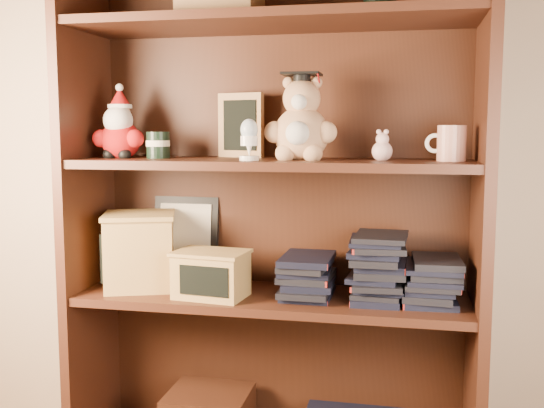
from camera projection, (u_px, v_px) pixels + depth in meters
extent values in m
cube|color=tan|center=(336.00, 60.00, 1.96)|extent=(3.00, 0.04, 2.50)
cube|color=#3D1D11|center=(88.00, 206.00, 1.97)|extent=(0.03, 0.35, 1.60)
cube|color=#3D1D11|center=(481.00, 216.00, 1.73)|extent=(0.03, 0.35, 1.60)
cube|color=#391B0F|center=(283.00, 204.00, 2.01)|extent=(1.20, 0.02, 1.60)
cube|color=#3D1D11|center=(272.00, 22.00, 1.79)|extent=(1.14, 0.33, 0.02)
cube|color=#3D1D11|center=(272.00, 298.00, 1.89)|extent=(1.14, 0.33, 0.02)
cube|color=#3D1D11|center=(272.00, 164.00, 1.84)|extent=(1.14, 0.33, 0.02)
sphere|color=#A50F0F|center=(121.00, 140.00, 1.93)|extent=(0.12, 0.12, 0.12)
sphere|color=#A50F0F|center=(101.00, 138.00, 1.92)|extent=(0.05, 0.05, 0.05)
sphere|color=#A50F0F|center=(135.00, 139.00, 1.90)|extent=(0.05, 0.05, 0.05)
sphere|color=black|center=(109.00, 154.00, 1.91)|extent=(0.04, 0.04, 0.04)
sphere|color=black|center=(125.00, 154.00, 1.90)|extent=(0.04, 0.04, 0.04)
sphere|color=white|center=(118.00, 120.00, 1.91)|extent=(0.09, 0.09, 0.09)
sphere|color=#D8B293|center=(120.00, 114.00, 1.92)|extent=(0.06, 0.06, 0.06)
cone|color=#A50F0F|center=(120.00, 97.00, 1.91)|extent=(0.07, 0.07, 0.06)
sphere|color=white|center=(119.00, 88.00, 1.91)|extent=(0.02, 0.02, 0.02)
cylinder|color=white|center=(120.00, 106.00, 1.91)|extent=(0.07, 0.07, 0.01)
cylinder|color=black|center=(158.00, 145.00, 1.90)|extent=(0.07, 0.07, 0.08)
cylinder|color=beige|center=(158.00, 143.00, 1.90)|extent=(0.07, 0.07, 0.02)
cube|color=#9E7547|center=(241.00, 125.00, 1.96)|extent=(0.15, 0.06, 0.20)
cube|color=black|center=(240.00, 125.00, 1.95)|extent=(0.11, 0.04, 0.15)
cube|color=#9E7547|center=(244.00, 152.00, 2.00)|extent=(0.08, 0.08, 0.01)
cylinder|color=white|center=(249.00, 158.00, 1.77)|extent=(0.05, 0.05, 0.01)
cone|color=white|center=(249.00, 149.00, 1.77)|extent=(0.02, 0.02, 0.04)
cylinder|color=white|center=(249.00, 141.00, 1.77)|extent=(0.05, 0.05, 0.03)
ellipsoid|color=silver|center=(249.00, 130.00, 1.76)|extent=(0.05, 0.05, 0.06)
sphere|color=tan|center=(302.00, 134.00, 1.81)|extent=(0.16, 0.16, 0.16)
sphere|color=white|center=(298.00, 133.00, 1.75)|extent=(0.07, 0.07, 0.07)
sphere|color=tan|center=(275.00, 132.00, 1.80)|extent=(0.06, 0.06, 0.06)
sphere|color=tan|center=(326.00, 132.00, 1.77)|extent=(0.06, 0.06, 0.06)
sphere|color=tan|center=(285.00, 153.00, 1.78)|extent=(0.06, 0.06, 0.06)
sphere|color=tan|center=(313.00, 153.00, 1.77)|extent=(0.06, 0.06, 0.06)
sphere|color=tan|center=(302.00, 98.00, 1.80)|extent=(0.11, 0.11, 0.11)
sphere|color=white|center=(299.00, 102.00, 1.76)|extent=(0.04, 0.04, 0.04)
sphere|color=tan|center=(289.00, 83.00, 1.81)|extent=(0.04, 0.04, 0.04)
sphere|color=tan|center=(316.00, 83.00, 1.80)|extent=(0.04, 0.04, 0.04)
cylinder|color=black|center=(302.00, 78.00, 1.79)|extent=(0.05, 0.05, 0.02)
cube|color=black|center=(302.00, 74.00, 1.79)|extent=(0.11, 0.11, 0.01)
cylinder|color=#A50F0F|center=(318.00, 78.00, 1.76)|extent=(0.00, 0.05, 0.03)
sphere|color=beige|center=(382.00, 151.00, 1.77)|extent=(0.06, 0.06, 0.06)
sphere|color=beige|center=(382.00, 139.00, 1.77)|extent=(0.04, 0.04, 0.04)
sphere|color=beige|center=(379.00, 132.00, 1.77)|extent=(0.01, 0.01, 0.01)
sphere|color=beige|center=(386.00, 132.00, 1.76)|extent=(0.01, 0.01, 0.01)
cylinder|color=silver|center=(452.00, 143.00, 1.73)|extent=(0.08, 0.08, 0.10)
torus|color=white|center=(435.00, 143.00, 1.74)|extent=(0.05, 0.01, 0.05)
cube|color=black|center=(186.00, 238.00, 2.07)|extent=(0.22, 0.05, 0.27)
cube|color=beige|center=(185.00, 239.00, 2.06)|extent=(0.17, 0.04, 0.22)
cube|color=#B48C4A|center=(140.00, 252.00, 1.96)|extent=(0.26, 0.26, 0.22)
cube|color=black|center=(126.00, 258.00, 1.86)|extent=(0.14, 0.05, 0.14)
cube|color=#B48C4A|center=(139.00, 215.00, 1.94)|extent=(0.27, 0.27, 0.01)
cube|color=#B48C4A|center=(211.00, 275.00, 1.85)|extent=(0.21, 0.16, 0.13)
cube|color=black|center=(204.00, 281.00, 1.78)|extent=(0.15, 0.02, 0.08)
cube|color=#B48C4A|center=(211.00, 253.00, 1.84)|extent=(0.22, 0.17, 0.01)
cube|color=black|center=(307.00, 294.00, 1.86)|extent=(0.14, 0.20, 0.02)
cube|color=black|center=(307.00, 288.00, 1.86)|extent=(0.14, 0.20, 0.02)
cube|color=black|center=(307.00, 283.00, 1.86)|extent=(0.14, 0.20, 0.02)
cube|color=black|center=(307.00, 278.00, 1.86)|extent=(0.14, 0.20, 0.02)
cube|color=black|center=(307.00, 272.00, 1.85)|extent=(0.14, 0.20, 0.02)
cube|color=black|center=(307.00, 267.00, 1.85)|extent=(0.14, 0.20, 0.02)
cube|color=black|center=(307.00, 261.00, 1.85)|extent=(0.14, 0.20, 0.02)
cube|color=black|center=(377.00, 297.00, 1.82)|extent=(0.14, 0.20, 0.02)
cube|color=black|center=(377.00, 292.00, 1.82)|extent=(0.14, 0.20, 0.02)
cube|color=black|center=(378.00, 286.00, 1.82)|extent=(0.14, 0.20, 0.02)
cube|color=black|center=(378.00, 281.00, 1.81)|extent=(0.14, 0.20, 0.02)
cube|color=black|center=(378.00, 275.00, 1.81)|extent=(0.14, 0.20, 0.02)
cube|color=black|center=(378.00, 270.00, 1.81)|extent=(0.14, 0.20, 0.02)
cube|color=black|center=(378.00, 264.00, 1.81)|extent=(0.14, 0.20, 0.02)
cube|color=black|center=(378.00, 259.00, 1.81)|extent=(0.14, 0.20, 0.02)
cube|color=black|center=(378.00, 253.00, 1.80)|extent=(0.14, 0.20, 0.02)
cube|color=black|center=(378.00, 248.00, 1.80)|extent=(0.14, 0.20, 0.02)
cube|color=black|center=(378.00, 242.00, 1.80)|extent=(0.14, 0.20, 0.02)
cube|color=black|center=(379.00, 237.00, 1.80)|extent=(0.14, 0.20, 0.02)
cube|color=black|center=(432.00, 300.00, 1.79)|extent=(0.14, 0.20, 0.02)
cube|color=black|center=(432.00, 295.00, 1.79)|extent=(0.14, 0.20, 0.02)
cube|color=black|center=(432.00, 289.00, 1.78)|extent=(0.14, 0.20, 0.02)
cube|color=black|center=(433.00, 284.00, 1.78)|extent=(0.14, 0.20, 0.02)
cube|color=black|center=(433.00, 278.00, 1.78)|extent=(0.14, 0.20, 0.02)
cube|color=black|center=(433.00, 272.00, 1.78)|extent=(0.14, 0.20, 0.02)
cube|color=black|center=(433.00, 267.00, 1.78)|extent=(0.14, 0.20, 0.02)
cube|color=black|center=(433.00, 261.00, 1.78)|extent=(0.14, 0.20, 0.02)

